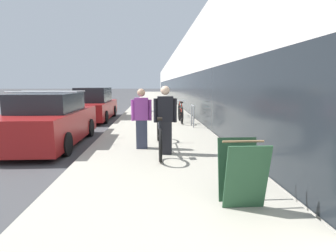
# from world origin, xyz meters

# --- Properties ---
(sidewalk_slab) EXTENTS (3.70, 70.00, 0.14)m
(sidewalk_slab) POSITION_xyz_m (5.69, 21.00, 0.07)
(sidewalk_slab) COLOR #A39E8E
(sidewalk_slab) RESTS_ON ground
(storefront_facade) EXTENTS (10.01, 70.00, 4.81)m
(storefront_facade) POSITION_xyz_m (12.57, 29.00, 2.40)
(storefront_facade) COLOR silver
(storefront_facade) RESTS_ON ground
(tandem_bicycle) EXTENTS (0.52, 2.86, 0.91)m
(tandem_bicycle) POSITION_xyz_m (5.68, 1.48, 0.53)
(tandem_bicycle) COLOR black
(tandem_bicycle) RESTS_ON sidewalk_slab
(person_rider) EXTENTS (0.54, 0.21, 1.60)m
(person_rider) POSITION_xyz_m (5.82, 1.10, 0.95)
(person_rider) COLOR black
(person_rider) RESTS_ON sidewalk_slab
(person_bystander) EXTENTS (0.52, 0.20, 1.53)m
(person_bystander) POSITION_xyz_m (5.24, 1.69, 0.91)
(person_bystander) COLOR #33384C
(person_bystander) RESTS_ON sidewalk_slab
(bike_rack_hoop) EXTENTS (0.05, 0.60, 0.84)m
(bike_rack_hoop) POSITION_xyz_m (7.08, 5.11, 0.65)
(bike_rack_hoop) COLOR gray
(bike_rack_hoop) RESTS_ON sidewalk_slab
(cruiser_bike_nearest) EXTENTS (0.52, 1.75, 0.92)m
(cruiser_bike_nearest) POSITION_xyz_m (6.73, 6.28, 0.53)
(cruiser_bike_nearest) COLOR black
(cruiser_bike_nearest) RESTS_ON sidewalk_slab
(cruiser_bike_middle) EXTENTS (0.52, 1.78, 0.83)m
(cruiser_bike_middle) POSITION_xyz_m (6.93, 8.33, 0.50)
(cruiser_bike_middle) COLOR black
(cruiser_bike_middle) RESTS_ON sidewalk_slab
(sandwich_board_sign) EXTENTS (0.56, 0.56, 0.90)m
(sandwich_board_sign) POSITION_xyz_m (6.73, -1.62, 0.59)
(sandwich_board_sign) COLOR #23472D
(sandwich_board_sign) RESTS_ON sidewalk_slab
(parked_sedan_curbside) EXTENTS (1.90, 4.19, 1.59)m
(parked_sedan_curbside) POSITION_xyz_m (2.51, 2.83, 0.70)
(parked_sedan_curbside) COLOR maroon
(parked_sedan_curbside) RESTS_ON ground
(vintage_roadster_curbside) EXTENTS (1.74, 4.56, 1.62)m
(vintage_roadster_curbside) POSITION_xyz_m (2.58, 8.45, 0.72)
(vintage_roadster_curbside) COLOR maroon
(vintage_roadster_curbside) RESTS_ON ground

